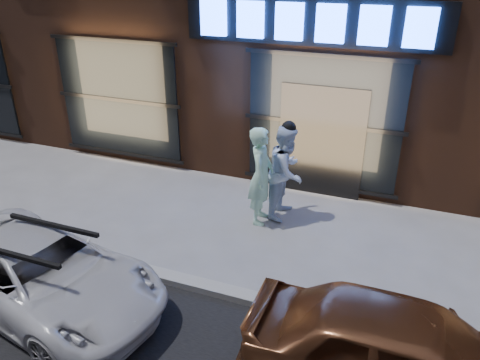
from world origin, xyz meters
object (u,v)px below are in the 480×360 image
object	(u,v)px
man_bowtie	(261,176)
white_suv	(42,273)
man_cap	(287,171)
gold_sedan	(408,357)

from	to	relation	value
man_bowtie	white_suv	bearing A→B (deg)	138.58
man_bowtie	man_cap	bearing A→B (deg)	-51.72
man_cap	gold_sedan	world-z (taller)	man_cap
man_bowtie	gold_sedan	bearing A→B (deg)	-147.89
white_suv	gold_sedan	size ratio (longest dim) A/B	1.04
man_bowtie	gold_sedan	world-z (taller)	man_bowtie
man_cap	gold_sedan	xyz separation A→B (m)	(2.50, -3.73, -0.30)
man_bowtie	white_suv	size ratio (longest dim) A/B	0.49
man_bowtie	gold_sedan	distance (m)	4.41
man_bowtie	man_cap	world-z (taller)	man_bowtie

